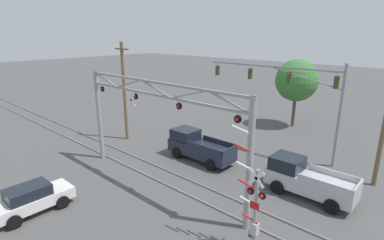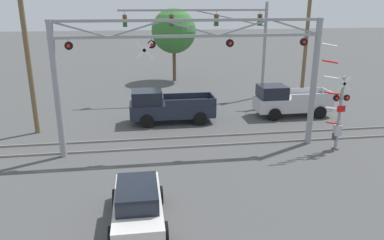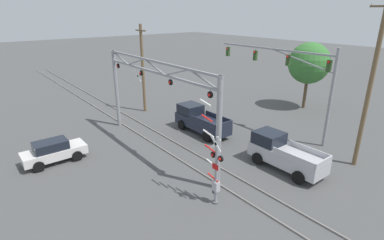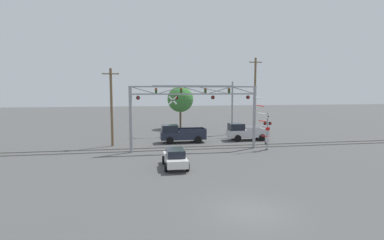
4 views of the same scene
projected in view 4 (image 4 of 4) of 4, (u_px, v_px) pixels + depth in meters
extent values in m
plane|color=#4C4C4C|center=(250.00, 212.00, 15.50)|extent=(200.00, 200.00, 0.00)
cube|color=gray|center=(194.00, 149.00, 31.47)|extent=(80.00, 0.08, 0.10)
cube|color=gray|center=(192.00, 147.00, 32.88)|extent=(80.00, 0.08, 0.10)
cylinder|color=gray|center=(131.00, 120.00, 29.76)|extent=(0.32, 0.32, 6.66)
cylinder|color=gray|center=(254.00, 117.00, 31.96)|extent=(0.32, 0.32, 6.66)
cube|color=gray|center=(195.00, 94.00, 30.60)|extent=(13.29, 0.14, 0.14)
cube|color=gray|center=(195.00, 87.00, 30.53)|extent=(13.29, 0.14, 0.14)
cube|color=gray|center=(143.00, 90.00, 29.68)|extent=(2.62, 0.08, 0.82)
cube|color=gray|center=(169.00, 90.00, 30.12)|extent=(2.62, 0.08, 0.82)
cube|color=gray|center=(195.00, 90.00, 30.57)|extent=(2.62, 0.08, 0.82)
cube|color=gray|center=(219.00, 90.00, 31.01)|extent=(2.62, 0.08, 0.82)
cube|color=gray|center=(243.00, 90.00, 31.45)|extent=(2.62, 0.08, 0.82)
cylinder|color=black|center=(138.00, 98.00, 29.66)|extent=(0.38, 0.10, 0.38)
sphere|color=red|center=(138.00, 98.00, 29.60)|extent=(0.18, 0.18, 0.18)
cylinder|color=gray|center=(138.00, 95.00, 29.64)|extent=(0.04, 0.04, 0.10)
cylinder|color=black|center=(176.00, 98.00, 30.31)|extent=(0.38, 0.10, 0.38)
sphere|color=red|center=(176.00, 98.00, 30.25)|extent=(0.18, 0.18, 0.18)
cylinder|color=gray|center=(176.00, 95.00, 30.29)|extent=(0.04, 0.04, 0.10)
cylinder|color=black|center=(213.00, 97.00, 30.96)|extent=(0.38, 0.10, 0.38)
sphere|color=red|center=(213.00, 97.00, 30.90)|extent=(0.18, 0.18, 0.18)
cylinder|color=gray|center=(213.00, 95.00, 30.94)|extent=(0.04, 0.04, 0.10)
cylinder|color=black|center=(248.00, 97.00, 31.61)|extent=(0.38, 0.10, 0.38)
sphere|color=red|center=(248.00, 97.00, 31.55)|extent=(0.18, 0.18, 0.18)
cylinder|color=gray|center=(248.00, 95.00, 31.59)|extent=(0.04, 0.04, 0.10)
cube|color=white|center=(173.00, 100.00, 30.18)|extent=(0.88, 0.03, 0.88)
cube|color=white|center=(173.00, 100.00, 30.18)|extent=(0.88, 0.03, 0.88)
cylinder|color=black|center=(173.00, 100.00, 30.16)|extent=(0.04, 0.04, 0.02)
cylinder|color=gray|center=(267.00, 131.00, 31.24)|extent=(0.16, 0.16, 3.88)
cylinder|color=#59595B|center=(267.00, 149.00, 31.43)|extent=(0.35, 0.35, 0.10)
cube|color=white|center=(268.00, 116.00, 30.97)|extent=(0.78, 0.03, 0.78)
cube|color=white|center=(268.00, 116.00, 30.97)|extent=(0.78, 0.03, 0.78)
cylinder|color=black|center=(268.00, 116.00, 30.94)|extent=(0.04, 0.04, 0.02)
cylinder|color=black|center=(265.00, 124.00, 31.10)|extent=(0.32, 0.09, 0.32)
sphere|color=red|center=(265.00, 124.00, 31.04)|extent=(0.16, 0.16, 0.16)
cylinder|color=black|center=(270.00, 123.00, 31.20)|extent=(0.32, 0.09, 0.32)
sphere|color=red|center=(270.00, 123.00, 31.14)|extent=(0.16, 0.16, 0.16)
cube|color=gray|center=(268.00, 123.00, 31.15)|extent=(0.64, 0.06, 0.06)
cube|color=red|center=(268.00, 129.00, 31.11)|extent=(0.44, 0.02, 0.32)
cube|color=#B2B2B7|center=(267.00, 140.00, 31.33)|extent=(0.36, 0.28, 0.56)
cylinder|color=red|center=(265.00, 136.00, 31.24)|extent=(0.81, 0.09, 0.23)
cylinder|color=white|center=(264.00, 129.00, 31.14)|extent=(0.81, 0.09, 0.23)
cylinder|color=red|center=(263.00, 121.00, 31.03)|extent=(0.81, 0.09, 0.23)
cylinder|color=white|center=(262.00, 113.00, 30.93)|extent=(0.81, 0.09, 0.23)
cylinder|color=red|center=(260.00, 106.00, 30.82)|extent=(0.81, 0.09, 0.23)
cylinder|color=white|center=(259.00, 98.00, 30.71)|extent=(0.81, 0.09, 0.23)
cube|color=#3F3F42|center=(266.00, 143.00, 31.34)|extent=(0.24, 0.12, 0.36)
cylinder|color=gray|center=(232.00, 108.00, 42.22)|extent=(0.24, 0.24, 7.40)
cube|color=gray|center=(193.00, 86.00, 40.95)|extent=(11.18, 0.14, 0.14)
cube|color=gray|center=(213.00, 90.00, 41.49)|extent=(5.61, 0.08, 1.28)
cylinder|color=gray|center=(156.00, 87.00, 40.10)|extent=(0.04, 0.04, 0.30)
cube|color=#28471E|center=(156.00, 91.00, 40.16)|extent=(0.30, 0.26, 0.85)
sphere|color=red|center=(156.00, 89.00, 39.97)|extent=(0.18, 0.18, 0.18)
cylinder|color=gray|center=(181.00, 87.00, 40.68)|extent=(0.04, 0.04, 0.30)
cube|color=#28471E|center=(181.00, 91.00, 40.74)|extent=(0.30, 0.26, 0.85)
sphere|color=red|center=(181.00, 89.00, 40.54)|extent=(0.18, 0.18, 0.18)
cylinder|color=gray|center=(205.00, 87.00, 41.26)|extent=(0.04, 0.04, 0.30)
cube|color=#28471E|center=(205.00, 91.00, 41.31)|extent=(0.30, 0.26, 0.85)
sphere|color=red|center=(206.00, 89.00, 41.12)|extent=(0.18, 0.18, 0.18)
cylinder|color=gray|center=(229.00, 87.00, 41.83)|extent=(0.04, 0.04, 0.30)
cube|color=#28471E|center=(229.00, 91.00, 41.89)|extent=(0.30, 0.26, 0.85)
sphere|color=red|center=(229.00, 89.00, 41.70)|extent=(0.18, 0.18, 0.18)
cube|color=#1E2333|center=(183.00, 135.00, 35.69)|extent=(5.36, 1.83, 0.90)
cube|color=black|center=(170.00, 128.00, 35.33)|extent=(1.88, 1.68, 0.82)
cube|color=#1E2333|center=(193.00, 131.00, 34.94)|extent=(3.09, 0.08, 0.37)
cube|color=#1E2333|center=(190.00, 129.00, 36.66)|extent=(3.09, 0.08, 0.37)
cube|color=#1E2333|center=(205.00, 130.00, 36.07)|extent=(0.10, 1.75, 0.37)
cylinder|color=black|center=(170.00, 141.00, 34.54)|extent=(0.83, 0.24, 0.83)
cylinder|color=black|center=(168.00, 138.00, 36.36)|extent=(0.83, 0.24, 0.83)
cylinder|color=black|center=(198.00, 140.00, 35.11)|extent=(0.83, 0.24, 0.83)
cylinder|color=black|center=(195.00, 137.00, 36.93)|extent=(0.83, 0.24, 0.83)
cube|color=#B7B7BC|center=(247.00, 133.00, 37.34)|extent=(5.04, 1.83, 0.90)
cube|color=black|center=(236.00, 127.00, 37.00)|extent=(1.77, 1.68, 0.82)
cube|color=#B7B7BC|center=(258.00, 129.00, 36.59)|extent=(2.88, 0.08, 0.37)
cube|color=#B7B7BC|center=(252.00, 127.00, 38.30)|extent=(2.88, 0.08, 0.37)
cube|color=#B7B7BC|center=(266.00, 128.00, 37.70)|extent=(0.10, 1.75, 0.37)
cylinder|color=black|center=(238.00, 138.00, 36.21)|extent=(0.83, 0.24, 0.83)
cylinder|color=black|center=(233.00, 136.00, 38.03)|extent=(0.83, 0.24, 0.83)
cylinder|color=black|center=(262.00, 138.00, 36.75)|extent=(0.83, 0.24, 0.83)
cylinder|color=black|center=(256.00, 135.00, 38.56)|extent=(0.83, 0.24, 0.83)
cube|color=silver|center=(175.00, 159.00, 24.27)|extent=(1.62, 4.08, 0.60)
cube|color=black|center=(175.00, 153.00, 24.05)|extent=(1.38, 2.12, 0.59)
cylinder|color=black|center=(164.00, 160.00, 25.36)|extent=(0.24, 0.71, 0.71)
cylinder|color=black|center=(183.00, 159.00, 25.64)|extent=(0.24, 0.71, 0.71)
cylinder|color=black|center=(166.00, 167.00, 22.96)|extent=(0.24, 0.71, 0.71)
cylinder|color=black|center=(187.00, 166.00, 23.24)|extent=(0.24, 0.71, 0.71)
cylinder|color=brown|center=(112.00, 108.00, 33.11)|extent=(0.28, 0.28, 8.62)
cube|color=brown|center=(111.00, 74.00, 32.73)|extent=(1.80, 0.12, 0.12)
cylinder|color=silver|center=(103.00, 73.00, 32.58)|extent=(0.08, 0.08, 0.12)
cylinder|color=silver|center=(118.00, 73.00, 32.86)|extent=(0.08, 0.08, 0.12)
cylinder|color=brown|center=(255.00, 97.00, 41.41)|extent=(0.28, 0.28, 10.63)
cube|color=brown|center=(256.00, 62.00, 40.93)|extent=(1.80, 0.12, 0.12)
cylinder|color=silver|center=(250.00, 61.00, 40.78)|extent=(0.08, 0.08, 0.12)
cylinder|color=silver|center=(261.00, 62.00, 41.06)|extent=(0.08, 0.08, 0.12)
cylinder|color=brown|center=(180.00, 118.00, 48.58)|extent=(0.32, 0.32, 3.30)
sphere|color=#387533|center=(180.00, 99.00, 48.26)|extent=(4.18, 4.18, 4.18)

